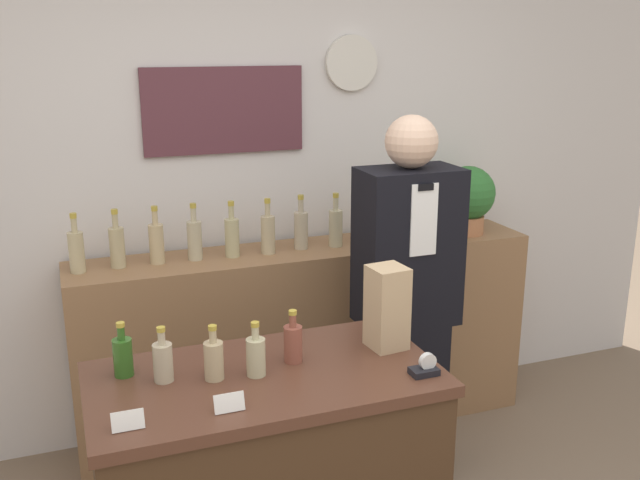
{
  "coord_description": "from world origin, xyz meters",
  "views": [
    {
      "loc": [
        -0.91,
        -1.5,
        2.03
      ],
      "look_at": [
        0.08,
        1.14,
        1.23
      ],
      "focal_mm": 40.0,
      "sensor_mm": 36.0,
      "label": 1
    }
  ],
  "objects_px": {
    "paper_bag": "(387,307)",
    "tape_dispenser": "(425,368)",
    "potted_plant": "(468,197)",
    "shopkeeper": "(406,309)"
  },
  "relations": [
    {
      "from": "paper_bag",
      "to": "tape_dispenser",
      "type": "height_order",
      "value": "paper_bag"
    },
    {
      "from": "potted_plant",
      "to": "paper_bag",
      "type": "distance_m",
      "value": 1.52
    },
    {
      "from": "paper_bag",
      "to": "tape_dispenser",
      "type": "distance_m",
      "value": 0.27
    },
    {
      "from": "tape_dispenser",
      "to": "shopkeeper",
      "type": "bearing_deg",
      "value": 66.62
    },
    {
      "from": "potted_plant",
      "to": "paper_bag",
      "type": "height_order",
      "value": "potted_plant"
    },
    {
      "from": "shopkeeper",
      "to": "potted_plant",
      "type": "distance_m",
      "value": 0.91
    },
    {
      "from": "potted_plant",
      "to": "paper_bag",
      "type": "relative_size",
      "value": 1.24
    },
    {
      "from": "shopkeeper",
      "to": "potted_plant",
      "type": "xyz_separation_m",
      "value": [
        0.64,
        0.55,
        0.35
      ]
    },
    {
      "from": "paper_bag",
      "to": "tape_dispenser",
      "type": "xyz_separation_m",
      "value": [
        0.02,
        -0.24,
        -0.13
      ]
    },
    {
      "from": "potted_plant",
      "to": "tape_dispenser",
      "type": "relative_size",
      "value": 4.08
    }
  ]
}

